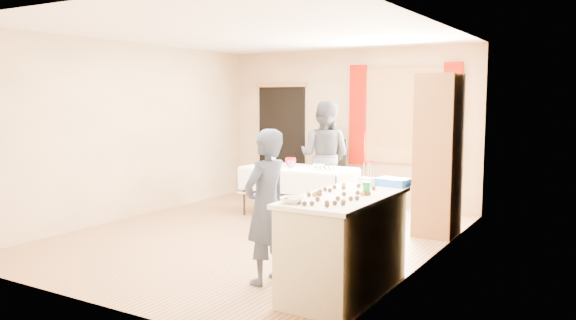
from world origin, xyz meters
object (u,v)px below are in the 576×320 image
Objects in this scene: woman at (325,156)px; chair at (329,186)px; party_table at (298,187)px; cabinet at (438,155)px; counter at (345,244)px; girl at (266,207)px.

chair is at bearing -80.97° from woman.
chair reaches higher than party_table.
cabinet reaches higher than party_table.
party_table is at bearing 127.25° from counter.
cabinet reaches higher than counter.
woman reaches higher than girl.
girl is (1.25, -2.81, 0.30)m from party_table.
counter is 1.01× the size of girl.
woman reaches higher than party_table.
chair is at bearing 153.87° from cabinet.
cabinet is 2.90m from girl.
counter is 3.82m from woman.
chair is (0.03, 0.97, -0.11)m from party_table.
girl is (1.22, -3.78, 0.42)m from chair.
chair is 0.64m from woman.
girl reaches higher than counter.
girl reaches higher than chair.
woman is at bearing 161.20° from cabinet.
woman reaches higher than chair.
cabinet is 2.13m from woman.
counter is 0.90× the size of party_table.
party_table is at bearing -148.09° from girl.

